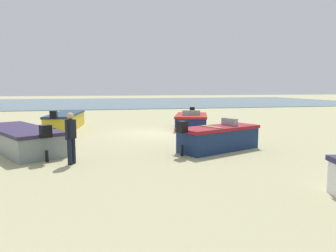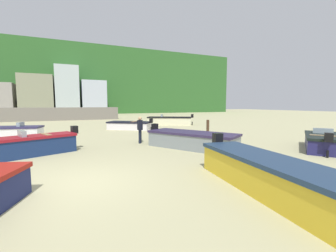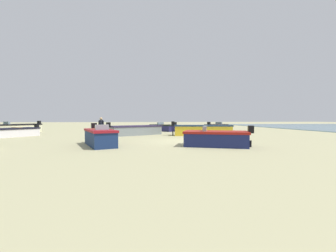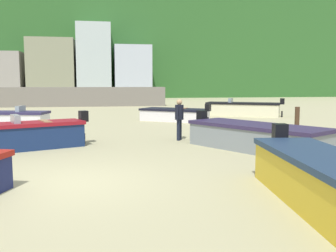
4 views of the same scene
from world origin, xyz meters
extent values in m
plane|color=tan|center=(0.00, 0.00, 0.00)|extent=(160.00, 160.00, 0.00)
cube|color=#2E6028|center=(0.00, 66.00, 8.44)|extent=(90.00, 32.00, 16.89)
cube|color=slate|center=(-2.34, 30.00, 0.95)|extent=(18.39, 2.40, 1.89)
cube|color=gray|center=(-6.32, 47.26, 4.21)|extent=(6.30, 6.53, 8.42)
cube|color=#B0BFC0|center=(-0.52, 47.10, 5.29)|extent=(4.70, 6.20, 10.58)
cube|color=#B3BDCC|center=(4.91, 46.63, 3.82)|extent=(5.18, 5.26, 7.64)
cube|color=beige|center=(10.26, 16.24, 0.41)|extent=(4.94, 3.61, 0.82)
cube|color=black|center=(10.26, 16.24, 0.88)|extent=(5.06, 3.73, 0.12)
cube|color=black|center=(12.53, 14.97, 1.06)|extent=(0.40, 0.42, 0.40)
cylinder|color=black|center=(12.53, 14.97, 0.20)|extent=(0.14, 0.14, 0.41)
cube|color=#8C9EA8|center=(9.51, 16.65, 1.08)|extent=(0.59, 0.84, 0.28)
cube|color=navy|center=(-1.61, 4.97, 0.40)|extent=(3.44, 2.34, 0.79)
cube|color=maroon|center=(-1.61, 4.97, 0.85)|extent=(3.56, 2.45, 0.12)
cube|color=black|center=(0.05, 5.68, 1.03)|extent=(0.38, 0.40, 0.40)
cylinder|color=black|center=(0.05, 5.68, 0.20)|extent=(0.13, 0.13, 0.40)
cube|color=#8C9EA8|center=(-2.13, 4.74, 1.05)|extent=(0.46, 0.72, 0.28)
cube|color=#9C744D|center=(-1.24, 5.13, 0.90)|extent=(0.61, 1.00, 0.08)
cube|color=white|center=(-3.91, 11.08, 0.37)|extent=(3.98, 2.07, 0.75)
cube|color=#2A264D|center=(-3.91, 11.08, 0.81)|extent=(4.10, 2.17, 0.12)
cube|color=#8C9EA8|center=(-3.27, 10.94, 1.01)|extent=(0.36, 0.80, 0.28)
cube|color=gold|center=(4.69, -2.69, 0.41)|extent=(1.85, 5.14, 0.82)
cube|color=navy|center=(4.69, -2.69, 0.88)|extent=(1.94, 5.24, 0.12)
cube|color=black|center=(5.00, -0.02, 1.06)|extent=(0.35, 0.32, 0.40)
cylinder|color=black|center=(5.00, -0.02, 0.21)|extent=(0.11, 0.11, 0.41)
cube|color=white|center=(4.95, 13.59, 0.31)|extent=(4.11, 3.59, 0.62)
cube|color=black|center=(4.95, 13.59, 0.68)|extent=(4.24, 3.72, 0.12)
cube|color=black|center=(6.68, 12.36, 0.86)|extent=(0.41, 0.42, 0.40)
cylinder|color=black|center=(6.68, 12.36, 0.16)|extent=(0.14, 0.14, 0.31)
cube|color=#9C6D44|center=(5.35, 13.31, 0.73)|extent=(1.01, 1.28, 0.08)
cube|color=gray|center=(5.82, 3.36, 0.38)|extent=(3.78, 4.92, 0.76)
cube|color=#2E2446|center=(5.82, 3.36, 0.82)|extent=(3.90, 5.04, 0.12)
cube|color=black|center=(4.52, 5.57, 1.00)|extent=(0.42, 0.40, 0.40)
cylinder|color=black|center=(4.52, 5.57, 0.19)|extent=(0.14, 0.14, 0.38)
cylinder|color=#442E1E|center=(9.27, 6.98, 0.60)|extent=(0.21, 0.21, 1.21)
cylinder|color=black|center=(3.67, 5.91, 0.41)|extent=(0.19, 0.19, 0.82)
cylinder|color=black|center=(3.77, 6.08, 0.41)|extent=(0.19, 0.19, 0.82)
cylinder|color=black|center=(3.72, 6.00, 1.11)|extent=(0.46, 0.46, 0.58)
cylinder|color=black|center=(3.61, 5.80, 1.07)|extent=(0.12, 0.12, 0.54)
cylinder|color=black|center=(3.83, 6.19, 1.07)|extent=(0.12, 0.12, 0.54)
sphere|color=tan|center=(3.72, 6.00, 1.51)|extent=(0.30, 0.30, 0.22)
camera|label=1|loc=(2.88, 15.96, 2.38)|focal=33.19mm
camera|label=2|loc=(-0.10, -6.89, 2.35)|focal=23.66mm
camera|label=3|loc=(-13.57, 2.40, 1.51)|focal=22.29mm
camera|label=4|loc=(0.83, -8.41, 2.22)|focal=40.06mm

